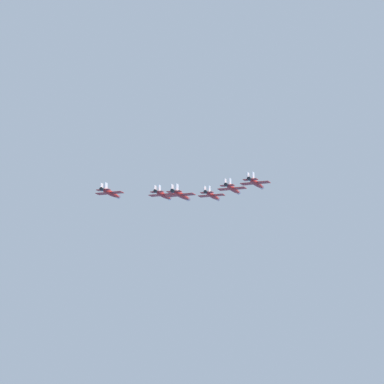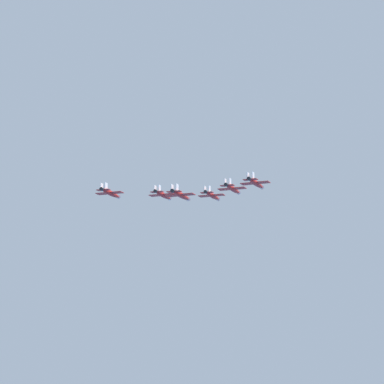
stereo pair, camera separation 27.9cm
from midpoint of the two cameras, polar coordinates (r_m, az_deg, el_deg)
name	(u,v)px [view 2 (the right image)]	position (r m, az deg, el deg)	size (l,w,h in m)	color
jet_lead	(212,195)	(291.13, 1.35, -0.23)	(11.87, 11.28, 3.04)	red
jet_left_wingman	(163,195)	(282.38, -1.86, -0.19)	(11.69, 10.93, 2.97)	red
jet_right_wingman	(233,189)	(274.19, 2.68, 0.22)	(11.96, 11.29, 3.06)	red
jet_left_outer	(111,193)	(274.65, -5.27, -0.07)	(11.88, 11.05, 3.02)	red
jet_right_outer	(256,183)	(257.31, 4.19, 0.58)	(11.55, 11.24, 2.99)	red
jet_slot_rear	(181,195)	(264.62, -0.69, -0.19)	(12.24, 11.61, 3.13)	red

